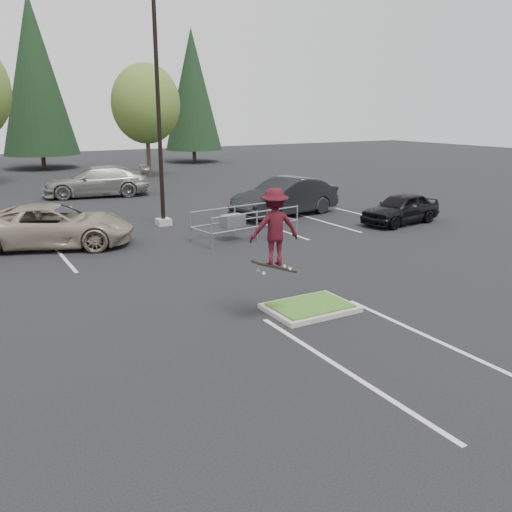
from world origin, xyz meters
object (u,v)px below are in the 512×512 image
car_r_black (402,208)px  cart_corral (236,221)px  skateboarder (275,228)px  decid_c (146,106)px  light_pole (159,121)px  car_l_tan (52,226)px  conif_c (192,90)px  car_r_charc (285,197)px  car_far_silver (98,181)px  conif_b (35,75)px

car_r_black → cart_corral: bearing=-104.5°
skateboarder → car_r_black: size_ratio=0.52×
decid_c → cart_corral: 22.71m
light_pole → car_r_black: (9.50, -5.00, -3.86)m
car_l_tan → light_pole: bearing=-50.1°
conif_c → car_l_tan: (-18.50, -29.12, -6.04)m
light_pole → decid_c: 18.67m
light_pole → skateboarder: size_ratio=4.80×
decid_c → cart_corral: size_ratio=1.88×
light_pole → car_r_charc: light_pole is taller
car_far_silver → conif_b: bearing=-167.6°
skateboarder → car_r_charc: (7.70, 11.44, -1.42)m
car_l_tan → car_r_black: (14.50, -3.38, -0.11)m
conif_c → skateboarder: size_ratio=5.93×
decid_c → car_r_charc: size_ratio=1.51×
light_pole → car_r_charc: size_ratio=1.82×
conif_b → car_r_black: size_ratio=3.56×
conif_b → cart_corral: size_ratio=3.25×
cart_corral → car_far_silver: car_far_silver is taller
cart_corral → car_far_silver: bearing=89.5°
conif_b → car_r_charc: 30.74m
decid_c → conif_b: (-5.99, 10.67, 2.59)m
car_far_silver → light_pole: bearing=14.0°
conif_b → conif_c: size_ratio=1.16×
decid_c → conif_b: 12.51m
car_r_charc → car_r_black: bearing=29.4°
cart_corral → car_l_tan: 6.96m
decid_c → conif_c: size_ratio=0.67×
car_r_charc → car_far_silver: bearing=-159.3°
cart_corral → car_r_black: (7.98, -0.93, -0.07)m
decid_c → car_far_silver: (-5.86, -7.83, -4.37)m
car_l_tan → car_r_black: size_ratio=1.42×
decid_c → conif_b: size_ratio=0.58×
conif_b → car_l_tan: (-4.50, -30.12, -7.04)m
conif_c → light_pole: bearing=-116.1°
decid_c → car_l_tan: size_ratio=1.45×
light_pole → car_l_tan: size_ratio=1.75×
car_l_tan → car_r_charc: size_ratio=1.04×
skateboarder → conif_c: bearing=-99.0°
car_r_black → car_far_silver: size_ratio=0.67×
car_r_black → car_far_silver: 17.95m
light_pole → conif_c: (13.50, 27.50, 2.29)m
conif_b → car_r_charc: (6.50, -29.24, -6.93)m
car_far_silver → conif_c: bearing=153.5°
car_l_tan → cart_corral: bearing=-88.6°
skateboarder → cart_corral: bearing=-99.7°
conif_c → car_far_silver: size_ratio=2.04×
light_pole → car_l_tan: (-5.00, -1.62, -3.76)m
car_r_black → car_far_silver: car_far_silver is taller
light_pole → cart_corral: light_pole is taller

